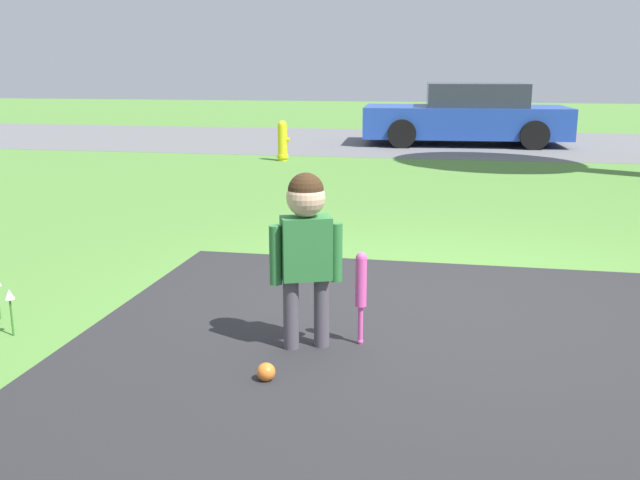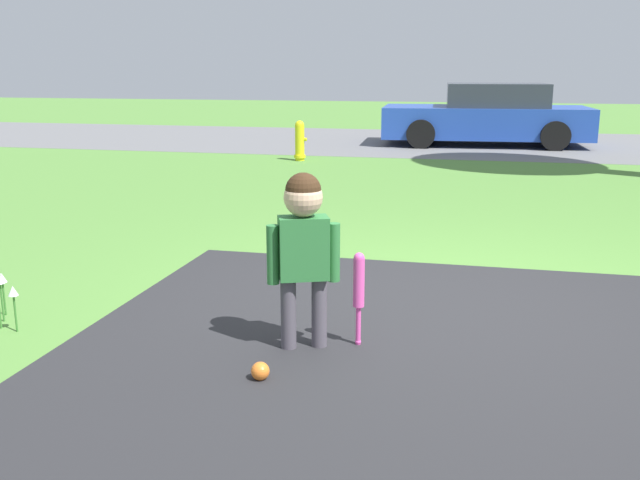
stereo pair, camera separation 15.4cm
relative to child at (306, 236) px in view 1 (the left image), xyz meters
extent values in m
plane|color=#518438|center=(0.71, 0.98, -0.66)|extent=(60.00, 60.00, 0.00)
cube|color=slate|center=(0.71, 11.93, -0.65)|extent=(40.00, 6.00, 0.01)
cylinder|color=#4C4751|center=(-0.08, -0.03, -0.45)|extent=(0.09, 0.09, 0.41)
cylinder|color=#4C4751|center=(0.08, 0.03, -0.45)|extent=(0.09, 0.09, 0.41)
cube|color=#2D7238|center=(0.00, 0.00, -0.07)|extent=(0.31, 0.25, 0.35)
cylinder|color=#2D7238|center=(-0.16, -0.06, -0.10)|extent=(0.07, 0.07, 0.33)
cylinder|color=#2D7238|center=(0.16, 0.06, -0.10)|extent=(0.07, 0.07, 0.33)
sphere|color=#D8AD8C|center=(0.00, 0.00, 0.22)|extent=(0.22, 0.22, 0.22)
sphere|color=#382314|center=(0.00, 0.00, 0.26)|extent=(0.20, 0.20, 0.20)
sphere|color=#E54CA5|center=(0.30, 0.11, -0.64)|extent=(0.04, 0.04, 0.04)
cylinder|color=#E54CA5|center=(0.30, 0.11, -0.54)|extent=(0.03, 0.03, 0.23)
cylinder|color=#E54CA5|center=(0.30, 0.11, -0.28)|extent=(0.06, 0.06, 0.29)
sphere|color=#E54CA5|center=(0.30, 0.11, -0.13)|extent=(0.06, 0.06, 0.06)
sphere|color=orange|center=(-0.11, -0.48, -0.61)|extent=(0.10, 0.10, 0.10)
cylinder|color=yellow|center=(-2.20, 8.22, -0.35)|extent=(0.16, 0.16, 0.61)
sphere|color=yellow|center=(-2.20, 8.22, -0.04)|extent=(0.15, 0.15, 0.15)
cylinder|color=yellow|center=(-2.20, 8.22, -0.58)|extent=(0.20, 0.20, 0.05)
cylinder|color=yellow|center=(-2.11, 8.22, -0.29)|extent=(0.07, 0.06, 0.06)
cube|color=#2347AD|center=(0.88, 11.66, -0.18)|extent=(4.28, 2.15, 0.63)
cube|color=#2D333D|center=(1.08, 11.68, 0.37)|extent=(2.10, 1.78, 0.47)
cylinder|color=black|center=(-0.34, 10.63, -0.37)|extent=(0.58, 0.22, 0.57)
cylinder|color=black|center=(-0.47, 12.52, -0.37)|extent=(0.58, 0.22, 0.57)
cylinder|color=black|center=(2.23, 10.81, -0.37)|extent=(0.58, 0.22, 0.57)
cylinder|color=black|center=(2.10, 12.69, -0.37)|extent=(0.58, 0.22, 0.57)
cylinder|color=#38702D|center=(-1.76, -0.16, -0.54)|extent=(0.01, 0.01, 0.23)
cone|color=silver|center=(-1.76, -0.16, -0.40)|extent=(0.06, 0.06, 0.06)
camera|label=1|loc=(0.82, -3.74, 0.90)|focal=40.00mm
camera|label=2|loc=(0.97, -3.71, 0.90)|focal=40.00mm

